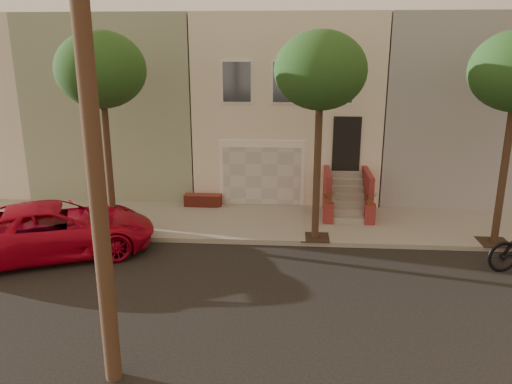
{
  "coord_description": "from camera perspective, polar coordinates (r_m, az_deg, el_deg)",
  "views": [
    {
      "loc": [
        0.24,
        -11.0,
        5.94
      ],
      "look_at": [
        -0.8,
        3.0,
        1.87
      ],
      "focal_mm": 35.11,
      "sensor_mm": 36.0,
      "label": 1
    }
  ],
  "objects": [
    {
      "name": "ground",
      "position": [
        12.5,
        2.7,
        -12.22
      ],
      "size": [
        90.0,
        90.0,
        0.0
      ],
      "primitive_type": "plane",
      "color": "black",
      "rests_on": "ground"
    },
    {
      "name": "sidewalk",
      "position": [
        17.37,
        3.22,
        -3.6
      ],
      "size": [
        40.0,
        3.7,
        0.15
      ],
      "primitive_type": "cube",
      "color": "gray",
      "rests_on": "ground"
    },
    {
      "name": "house_row",
      "position": [
        22.31,
        3.67,
        10.22
      ],
      "size": [
        33.1,
        11.7,
        7.0
      ],
      "color": "beige",
      "rests_on": "sidewalk"
    },
    {
      "name": "tree_left",
      "position": [
        15.98,
        -17.26,
        13.01
      ],
      "size": [
        2.7,
        2.57,
        6.3
      ],
      "color": "#2D2116",
      "rests_on": "sidewalk"
    },
    {
      "name": "tree_mid",
      "position": [
        14.93,
        7.37,
        13.42
      ],
      "size": [
        2.7,
        2.57,
        6.3
      ],
      "color": "#2D2116",
      "rests_on": "sidewalk"
    },
    {
      "name": "pickup_truck",
      "position": [
        15.9,
        -21.87,
        -3.95
      ],
      "size": [
        6.24,
        4.64,
        1.58
      ],
      "primitive_type": "imported",
      "rotation": [
        0.0,
        0.0,
        1.98
      ],
      "color": "#B90823",
      "rests_on": "ground"
    }
  ]
}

